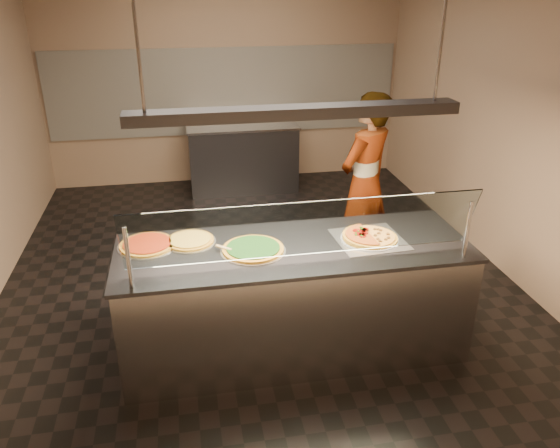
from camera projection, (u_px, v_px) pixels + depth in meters
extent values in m
cube|color=black|center=(258.00, 276.00, 5.59)|extent=(5.00, 6.00, 0.02)
cube|color=#94775F|center=(225.00, 77.00, 7.65)|extent=(5.00, 0.02, 3.00)
cube|color=#94775F|center=(358.00, 318.00, 2.27)|extent=(5.00, 0.02, 3.00)
cube|color=#94775F|center=(507.00, 120.00, 5.37)|extent=(0.02, 6.00, 3.00)
cube|color=silver|center=(226.00, 91.00, 7.71)|extent=(4.90, 0.02, 1.20)
cube|color=#B7B7BC|center=(294.00, 300.00, 4.32)|extent=(2.64, 0.90, 0.90)
cube|color=#3A3A3F|center=(294.00, 248.00, 4.13)|extent=(2.68, 0.94, 0.03)
cylinder|color=#B7B7BC|center=(128.00, 258.00, 3.48)|extent=(0.03, 0.03, 0.44)
cylinder|color=#B7B7BC|center=(468.00, 230.00, 3.87)|extent=(0.03, 0.03, 0.44)
cube|color=white|center=(305.00, 229.00, 3.70)|extent=(2.44, 0.18, 0.47)
cube|color=silver|center=(369.00, 239.00, 4.23)|extent=(0.54, 0.54, 0.01)
cylinder|color=silver|center=(369.00, 238.00, 4.22)|extent=(0.45, 0.45, 0.01)
cylinder|color=#610802|center=(365.00, 229.00, 4.27)|extent=(0.06, 0.06, 0.01)
cylinder|color=#610802|center=(363.00, 229.00, 4.27)|extent=(0.06, 0.06, 0.01)
cylinder|color=#610802|center=(363.00, 231.00, 4.24)|extent=(0.06, 0.06, 0.01)
cylinder|color=#610802|center=(356.00, 230.00, 4.25)|extent=(0.06, 0.06, 0.01)
cylinder|color=#610802|center=(364.00, 232.00, 4.21)|extent=(0.06, 0.06, 0.01)
cylinder|color=#610802|center=(358.00, 233.00, 4.20)|extent=(0.06, 0.06, 0.01)
cylinder|color=#610802|center=(362.00, 234.00, 4.19)|extent=(0.06, 0.06, 0.01)
cylinder|color=#610802|center=(362.00, 235.00, 4.16)|extent=(0.06, 0.06, 0.01)
cube|color=#19590F|center=(361.00, 227.00, 4.30)|extent=(0.02, 0.02, 0.01)
cube|color=#19590F|center=(361.00, 228.00, 4.27)|extent=(0.02, 0.02, 0.01)
cube|color=#19590F|center=(358.00, 231.00, 4.23)|extent=(0.02, 0.02, 0.01)
cube|color=#19590F|center=(356.00, 233.00, 4.21)|extent=(0.01, 0.02, 0.01)
cube|color=#19590F|center=(356.00, 234.00, 4.18)|extent=(0.02, 0.01, 0.01)
cube|color=#19590F|center=(362.00, 235.00, 4.16)|extent=(0.02, 0.02, 0.01)
sphere|color=#513014|center=(378.00, 244.00, 4.07)|extent=(0.03, 0.03, 0.03)
sphere|color=#513014|center=(380.00, 241.00, 4.12)|extent=(0.03, 0.03, 0.03)
sphere|color=#513014|center=(378.00, 239.00, 4.15)|extent=(0.03, 0.03, 0.03)
sphere|color=#513014|center=(386.00, 239.00, 4.15)|extent=(0.03, 0.03, 0.03)
sphere|color=#513014|center=(388.00, 238.00, 4.17)|extent=(0.03, 0.03, 0.03)
sphere|color=#513014|center=(375.00, 235.00, 4.21)|extent=(0.03, 0.03, 0.03)
sphere|color=#513014|center=(388.00, 234.00, 4.23)|extent=(0.03, 0.03, 0.03)
sphere|color=#513014|center=(379.00, 233.00, 4.24)|extent=(0.03, 0.03, 0.03)
sphere|color=#513014|center=(381.00, 230.00, 4.29)|extent=(0.03, 0.03, 0.03)
sphere|color=#513014|center=(378.00, 229.00, 4.31)|extent=(0.03, 0.03, 0.03)
sphere|color=#513014|center=(375.00, 229.00, 4.31)|extent=(0.03, 0.03, 0.03)
cylinder|color=silver|center=(253.00, 250.00, 4.06)|extent=(0.49, 0.49, 0.01)
cylinder|color=#9B671B|center=(253.00, 249.00, 4.05)|extent=(0.46, 0.46, 0.02)
cylinder|color=#103612|center=(253.00, 247.00, 4.05)|extent=(0.40, 0.40, 0.01)
cylinder|color=silver|center=(190.00, 241.00, 4.19)|extent=(0.39, 0.39, 0.01)
cylinder|color=#9B671B|center=(190.00, 240.00, 4.19)|extent=(0.36, 0.36, 0.02)
cylinder|color=gold|center=(190.00, 239.00, 4.18)|extent=(0.32, 0.32, 0.01)
cylinder|color=silver|center=(147.00, 245.00, 4.13)|extent=(0.44, 0.44, 0.01)
cylinder|color=#9B671B|center=(147.00, 244.00, 4.12)|extent=(0.41, 0.41, 0.02)
cylinder|color=#690F0A|center=(147.00, 243.00, 4.12)|extent=(0.36, 0.36, 0.01)
cube|color=#B7B7BC|center=(243.00, 246.00, 4.06)|extent=(0.17, 0.17, 0.00)
cylinder|color=tan|center=(224.00, 247.00, 4.04)|extent=(0.12, 0.11, 0.02)
cube|color=#3A3A3F|center=(243.00, 158.00, 7.70)|extent=(1.48, 0.70, 0.90)
cube|color=#B7B7BC|center=(242.00, 125.00, 7.51)|extent=(1.52, 0.74, 0.03)
imported|color=#333140|center=(365.00, 183.00, 5.43)|extent=(0.79, 0.74, 1.82)
cube|color=#3A3A3F|center=(296.00, 112.00, 3.70)|extent=(2.30, 0.18, 0.08)
cylinder|color=#B7B7BC|center=(136.00, 30.00, 3.31)|extent=(0.02, 0.02, 1.01)
cylinder|color=#B7B7BC|center=(443.00, 25.00, 3.64)|extent=(0.02, 0.02, 1.01)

